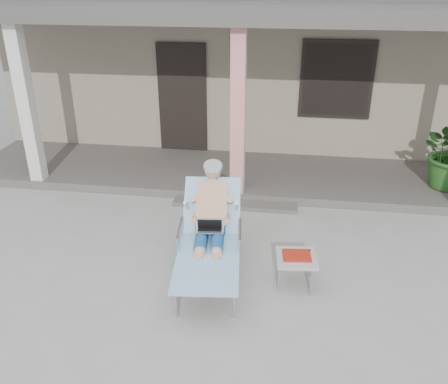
# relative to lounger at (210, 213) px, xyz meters

# --- Properties ---
(ground) EXTENTS (60.00, 60.00, 0.00)m
(ground) POSITION_rel_lounger_xyz_m (0.10, -0.10, -0.79)
(ground) COLOR #9E9E99
(ground) RESTS_ON ground
(house) EXTENTS (10.40, 5.40, 3.30)m
(house) POSITION_rel_lounger_xyz_m (0.10, 6.39, 0.88)
(house) COLOR gray
(house) RESTS_ON ground
(porch_deck) EXTENTS (10.00, 2.00, 0.15)m
(porch_deck) POSITION_rel_lounger_xyz_m (0.10, 2.90, -0.71)
(porch_deck) COLOR #605B56
(porch_deck) RESTS_ON ground
(porch_overhang) EXTENTS (10.00, 2.30, 2.85)m
(porch_overhang) POSITION_rel_lounger_xyz_m (0.10, 2.84, 2.00)
(porch_overhang) COLOR silver
(porch_overhang) RESTS_ON porch_deck
(porch_step) EXTENTS (2.00, 0.30, 0.07)m
(porch_step) POSITION_rel_lounger_xyz_m (0.10, 1.75, -0.75)
(porch_step) COLOR #605B56
(porch_step) RESTS_ON ground
(lounger) EXTENTS (0.93, 2.02, 1.28)m
(lounger) POSITION_rel_lounger_xyz_m (0.00, 0.00, 0.00)
(lounger) COLOR #B7B7BC
(lounger) RESTS_ON ground
(side_table) EXTENTS (0.52, 0.52, 0.43)m
(side_table) POSITION_rel_lounger_xyz_m (1.08, -0.21, -0.43)
(side_table) COLOR #ADADA8
(side_table) RESTS_ON ground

